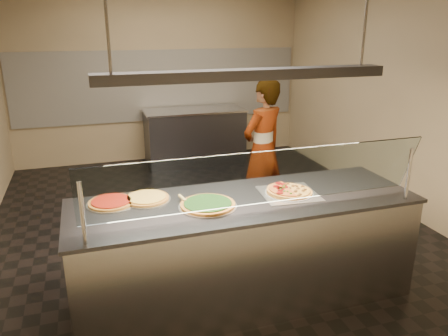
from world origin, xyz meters
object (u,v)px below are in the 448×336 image
object	(u,v)px
half_pizza_pepperoni	(279,191)
pizza_spinach	(208,204)
pizza_cheese	(147,198)
worker	(263,149)
heat_lamp_housing	(247,75)
serving_counter	(244,249)
pizza_spatula	(189,199)
sneeze_guard	(262,179)
prep_table	(195,136)
pizza_tomato	(111,202)
perforated_tray	(289,193)
half_pizza_sausage	(299,190)

from	to	relation	value
half_pizza_pepperoni	pizza_spinach	bearing A→B (deg)	-175.74
half_pizza_pepperoni	pizza_cheese	distance (m)	1.12
pizza_spinach	worker	bearing A→B (deg)	54.74
worker	heat_lamp_housing	world-z (taller)	heat_lamp_housing
pizza_spinach	worker	world-z (taller)	worker
serving_counter	pizza_spatula	bearing A→B (deg)	170.40
sneeze_guard	heat_lamp_housing	distance (m)	0.80
pizza_cheese	pizza_spinach	bearing A→B (deg)	-33.26
serving_counter	sneeze_guard	bearing A→B (deg)	-90.00
prep_table	serving_counter	bearing A→B (deg)	-98.13
half_pizza_pepperoni	pizza_tomato	bearing A→B (deg)	169.91
half_pizza_pepperoni	pizza_cheese	bearing A→B (deg)	167.39
serving_counter	pizza_tomato	bearing A→B (deg)	166.86
pizza_spinach	pizza_tomato	size ratio (longest dim) A/B	1.19
sneeze_guard	perforated_tray	distance (m)	0.60
perforated_tray	worker	bearing A→B (deg)	74.94
sneeze_guard	pizza_cheese	xyz separation A→B (m)	(-0.78, 0.59, -0.28)
pizza_spatula	worker	distance (m)	2.01
half_pizza_pepperoni	prep_table	world-z (taller)	half_pizza_pepperoni
prep_table	worker	size ratio (longest dim) A/B	0.99
half_pizza_pepperoni	worker	bearing A→B (deg)	71.90
pizza_cheese	heat_lamp_housing	bearing A→B (deg)	-17.63
perforated_tray	half_pizza_pepperoni	distance (m)	0.10
pizza_spinach	worker	xyz separation A→B (m)	(1.17, 1.65, -0.09)
pizza_tomato	prep_table	xyz separation A→B (m)	(1.64, 3.75, -0.48)
perforated_tray	pizza_tomato	world-z (taller)	pizza_tomato
heat_lamp_housing	perforated_tray	bearing A→B (deg)	0.34
pizza_spinach	prep_table	xyz separation A→B (m)	(0.91, 4.04, -0.48)
half_pizza_sausage	pizza_spinach	size ratio (longest dim) A/B	0.85
pizza_tomato	worker	world-z (taller)	worker
perforated_tray	pizza_cheese	world-z (taller)	pizza_cheese
pizza_cheese	pizza_spatula	xyz separation A→B (m)	(0.32, -0.17, 0.01)
pizza_tomato	prep_table	world-z (taller)	pizza_tomato
pizza_cheese	prep_table	size ratio (longest dim) A/B	0.23
perforated_tray	pizza_cheese	size ratio (longest dim) A/B	1.28
heat_lamp_housing	sneeze_guard	bearing A→B (deg)	-90.00
perforated_tray	pizza_tomato	xyz separation A→B (m)	(-1.47, 0.25, 0.01)
sneeze_guard	pizza_tomato	world-z (taller)	sneeze_guard
prep_table	worker	xyz separation A→B (m)	(0.26, -2.39, 0.39)
pizza_spinach	pizza_spatula	world-z (taller)	pizza_spatula
half_pizza_pepperoni	prep_table	distance (m)	4.03
half_pizza_pepperoni	serving_counter	bearing A→B (deg)	-179.28
worker	half_pizza_pepperoni	bearing A→B (deg)	45.71
half_pizza_pepperoni	prep_table	xyz separation A→B (m)	(0.26, 4.00, -0.50)
pizza_cheese	pizza_tomato	world-z (taller)	same
half_pizza_pepperoni	pizza_cheese	size ratio (longest dim) A/B	1.01
half_pizza_pepperoni	worker	world-z (taller)	worker
half_pizza_pepperoni	pizza_spinach	world-z (taller)	half_pizza_pepperoni
pizza_spatula	pizza_cheese	bearing A→B (deg)	152.01
half_pizza_pepperoni	pizza_spatula	xyz separation A→B (m)	(-0.77, 0.07, -0.01)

